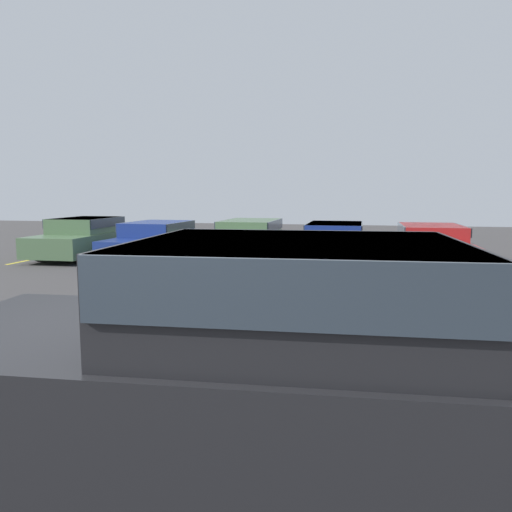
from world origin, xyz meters
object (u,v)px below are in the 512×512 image
object	(u,v)px
pickup_truck	(342,372)
traffic_cone	(5,332)
parked_sedan_b	(157,240)
parked_sedan_a	(86,236)
parked_sedan_e	(431,244)
parked_sedan_c	(250,239)
parked_sedan_d	(335,242)

from	to	relation	value
pickup_truck	traffic_cone	bearing A→B (deg)	149.22
parked_sedan_b	parked_sedan_a	bearing A→B (deg)	-94.53
parked_sedan_a	traffic_cone	size ratio (longest dim) A/B	9.90
parked_sedan_e	traffic_cone	distance (m)	11.33
pickup_truck	parked_sedan_b	world-z (taller)	pickup_truck
pickup_truck	parked_sedan_b	xyz separation A→B (m)	(-6.11, 11.26, -0.24)
traffic_cone	parked_sedan_c	bearing A→B (deg)	81.18
parked_sedan_a	pickup_truck	bearing A→B (deg)	35.98
parked_sedan_b	traffic_cone	bearing A→B (deg)	12.06
pickup_truck	traffic_cone	xyz separation A→B (m)	(-4.60, 2.44, -0.67)
parked_sedan_e	pickup_truck	bearing A→B (deg)	-10.44
parked_sedan_a	parked_sedan_c	bearing A→B (deg)	88.72
parked_sedan_c	parked_sedan_e	distance (m)	5.29
parked_sedan_a	parked_sedan_b	bearing A→B (deg)	82.03
parked_sedan_b	parked_sedan_e	xyz separation A→B (m)	(8.21, 0.31, -0.01)
parked_sedan_b	parked_sedan_c	world-z (taller)	parked_sedan_c
parked_sedan_b	traffic_cone	world-z (taller)	parked_sedan_b
parked_sedan_b	parked_sedan_d	world-z (taller)	parked_sedan_d
pickup_truck	parked_sedan_e	xyz separation A→B (m)	(2.11, 11.56, -0.25)
parked_sedan_a	parked_sedan_b	distance (m)	2.66
parked_sedan_a	parked_sedan_c	world-z (taller)	parked_sedan_a
parked_sedan_b	parked_sedan_e	distance (m)	8.22
parked_sedan_c	parked_sedan_d	world-z (taller)	parked_sedan_c
parked_sedan_b	parked_sedan_e	size ratio (longest dim) A/B	0.92
parked_sedan_a	traffic_cone	distance (m)	10.04
parked_sedan_b	parked_sedan_d	bearing A→B (deg)	94.22
parked_sedan_c	parked_sedan_d	bearing A→B (deg)	88.03
parked_sedan_a	parked_sedan_c	size ratio (longest dim) A/B	0.97
pickup_truck	parked_sedan_e	size ratio (longest dim) A/B	1.29
pickup_truck	parked_sedan_d	size ratio (longest dim) A/B	1.29
pickup_truck	parked_sedan_e	distance (m)	11.76
parked_sedan_e	parked_sedan_b	bearing A→B (deg)	-87.97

